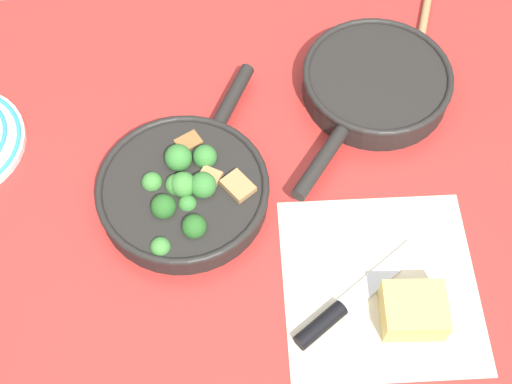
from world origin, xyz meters
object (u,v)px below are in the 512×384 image
at_px(skillet_broccoli, 186,189).
at_px(cheese_block, 414,311).
at_px(skillet_eggs, 375,83).
at_px(wooden_spoon, 420,42).
at_px(grater_knife, 341,308).

relative_size(skillet_broccoli, cheese_block, 3.87).
xyz_separation_m(skillet_broccoli, skillet_eggs, (-0.34, -0.17, 0.00)).
distance_m(wooden_spoon, cheese_block, 0.53).
bearing_deg(skillet_eggs, skillet_broccoli, -24.72).
bearing_deg(cheese_block, skillet_eggs, -94.26).
bearing_deg(skillet_eggs, wooden_spoon, 171.51).
xyz_separation_m(skillet_broccoli, cheese_block, (-0.31, 0.24, -0.00)).
bearing_deg(grater_knife, skillet_eggs, 38.07).
distance_m(wooden_spoon, grater_knife, 0.54).
xyz_separation_m(wooden_spoon, cheese_block, (0.14, 0.51, 0.02)).
xyz_separation_m(skillet_broccoli, grater_knife, (-0.21, 0.22, -0.02)).
bearing_deg(skillet_eggs, cheese_block, 34.17).
height_order(skillet_eggs, grater_knife, skillet_eggs).
bearing_deg(cheese_block, skillet_broccoli, -38.06).
xyz_separation_m(grater_knife, cheese_block, (-0.10, 0.02, 0.02)).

